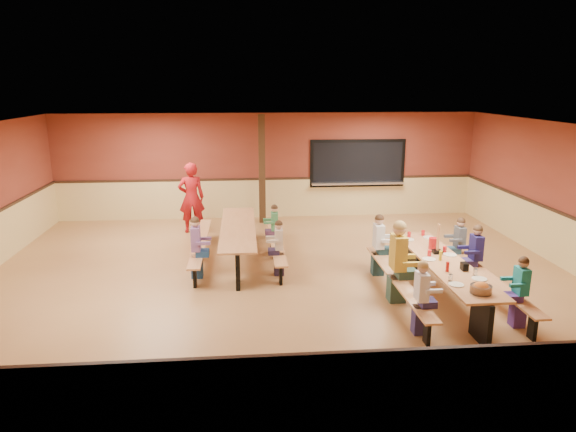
{
  "coord_description": "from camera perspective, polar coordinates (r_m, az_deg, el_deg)",
  "views": [
    {
      "loc": [
        -0.7,
        -9.58,
        3.79
      ],
      "look_at": [
        0.19,
        0.58,
        1.15
      ],
      "focal_mm": 32.0,
      "sensor_mm": 36.0,
      "label": 1
    }
  ],
  "objects": [
    {
      "name": "seated_child_navy_right",
      "position": [
        10.34,
        20.09,
        -4.31
      ],
      "size": [
        0.37,
        0.31,
        1.22
      ],
      "primitive_type": null,
      "color": "#1D184E",
      "rests_on": "ground"
    },
    {
      "name": "ground",
      "position": [
        10.33,
        -0.76,
        -7.02
      ],
      "size": [
        12.0,
        12.0,
        0.0
      ],
      "primitive_type": "plane",
      "color": "#966439",
      "rests_on": "ground"
    },
    {
      "name": "seated_child_tan_sec",
      "position": [
        10.37,
        -1.02,
        -3.62
      ],
      "size": [
        0.33,
        0.27,
        1.13
      ],
      "primitive_type": null,
      "color": "#C0AA96",
      "rests_on": "ground"
    },
    {
      "name": "seated_child_char_right",
      "position": [
        10.99,
        18.47,
        -3.22
      ],
      "size": [
        0.35,
        0.28,
        1.17
      ],
      "primitive_type": null,
      "color": "#4A4E53",
      "rests_on": "ground"
    },
    {
      "name": "napkin_dispenser",
      "position": [
        9.16,
        19.01,
        -5.32
      ],
      "size": [
        0.1,
        0.14,
        0.13
      ],
      "primitive_type": "cube",
      "color": "black",
      "rests_on": "cafeteria_table_main"
    },
    {
      "name": "seated_child_white_left",
      "position": [
        8.25,
        14.56,
        -8.84
      ],
      "size": [
        0.35,
        0.29,
        1.17
      ],
      "primitive_type": null,
      "color": "white",
      "rests_on": "ground"
    },
    {
      "name": "condiment_ketchup",
      "position": [
        9.0,
        17.3,
        -5.4
      ],
      "size": [
        0.06,
        0.06,
        0.17
      ],
      "primitive_type": "cylinder",
      "color": "#B2140F",
      "rests_on": "cafeteria_table_main"
    },
    {
      "name": "condiment_mustard",
      "position": [
        9.53,
        16.59,
        -4.24
      ],
      "size": [
        0.06,
        0.06,
        0.17
      ],
      "primitive_type": "cylinder",
      "color": "yellow",
      "rests_on": "cafeteria_table_main"
    },
    {
      "name": "seated_adult_yellow",
      "position": [
        9.29,
        12.1,
        -5.05
      ],
      "size": [
        0.49,
        0.4,
        1.46
      ],
      "primitive_type": null,
      "color": "gold",
      "rests_on": "ground"
    },
    {
      "name": "table_paddle",
      "position": [
        9.88,
        16.28,
        -3.24
      ],
      "size": [
        0.16,
        0.16,
        0.56
      ],
      "color": "black",
      "rests_on": "cafeteria_table_main"
    },
    {
      "name": "kitchen_pass_through",
      "position": [
        15.09,
        7.74,
        5.6
      ],
      "size": [
        2.78,
        0.28,
        1.38
      ],
      "color": "black",
      "rests_on": "ground"
    },
    {
      "name": "cafeteria_table_second",
      "position": [
        11.36,
        -5.55,
        -2.26
      ],
      "size": [
        1.91,
        3.7,
        0.74
      ],
      "color": "#BF7D4B",
      "rests_on": "ground"
    },
    {
      "name": "standing_woman",
      "position": [
        13.54,
        -10.68,
        2.01
      ],
      "size": [
        0.74,
        0.55,
        1.84
      ],
      "primitive_type": "imported",
      "rotation": [
        0.0,
        0.0,
        3.31
      ],
      "color": "#A41217",
      "rests_on": "ground"
    },
    {
      "name": "seated_child_grey_left",
      "position": [
        10.53,
        10.0,
        -3.22
      ],
      "size": [
        0.39,
        0.32,
        1.24
      ],
      "primitive_type": null,
      "color": "white",
      "rests_on": "ground"
    },
    {
      "name": "seated_child_purple_sec",
      "position": [
        10.38,
        -10.17,
        -3.51
      ],
      "size": [
        0.38,
        0.31,
        1.24
      ],
      "primitive_type": null,
      "color": "#714B7B",
      "rests_on": "ground"
    },
    {
      "name": "chip_bowl",
      "position": [
        8.28,
        20.66,
        -7.52
      ],
      "size": [
        0.32,
        0.32,
        0.15
      ],
      "primitive_type": null,
      "color": "orange",
      "rests_on": "cafeteria_table_main"
    },
    {
      "name": "place_settings",
      "position": [
        9.51,
        16.96,
        -4.49
      ],
      "size": [
        0.65,
        3.3,
        0.11
      ],
      "primitive_type": null,
      "color": "beige",
      "rests_on": "cafeteria_table_main"
    },
    {
      "name": "room_envelope",
      "position": [
        10.1,
        -0.77,
        -3.37
      ],
      "size": [
        12.04,
        10.04,
        3.02
      ],
      "color": "brown",
      "rests_on": "ground"
    },
    {
      "name": "cafeteria_table_main",
      "position": [
        9.6,
        16.84,
        -6.02
      ],
      "size": [
        1.91,
        3.7,
        0.74
      ],
      "color": "#BF7D4B",
      "rests_on": "ground"
    },
    {
      "name": "seated_child_teal_right",
      "position": [
        9.01,
        24.38,
        -7.73
      ],
      "size": [
        0.34,
        0.28,
        1.16
      ],
      "primitive_type": null,
      "color": "teal",
      "rests_on": "ground"
    },
    {
      "name": "seated_child_green_sec",
      "position": [
        11.71,
        -1.5,
        -1.5
      ],
      "size": [
        0.33,
        0.27,
        1.12
      ],
      "primitive_type": null,
      "color": "#3D7F4D",
      "rests_on": "ground"
    },
    {
      "name": "punch_pitcher",
      "position": [
        10.12,
        15.8,
        -2.94
      ],
      "size": [
        0.16,
        0.16,
        0.22
      ],
      "primitive_type": "cylinder",
      "color": "red",
      "rests_on": "cafeteria_table_main"
    },
    {
      "name": "structural_post",
      "position": [
        14.18,
        -2.91,
        5.19
      ],
      "size": [
        0.18,
        0.18,
        3.0
      ],
      "primitive_type": "cube",
      "color": "black",
      "rests_on": "ground"
    }
  ]
}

